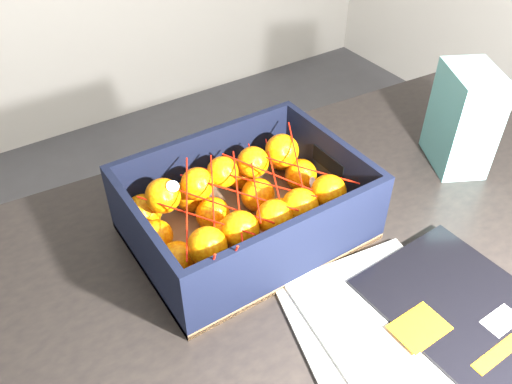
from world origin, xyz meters
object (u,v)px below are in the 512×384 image
magazine_stack (415,327)px  produce_crate (246,214)px  retail_carton (463,119)px  table (336,296)px

magazine_stack → produce_crate: size_ratio=1.05×
retail_carton → produce_crate: bearing=-159.0°
table → magazine_stack: magazine_stack is taller
table → retail_carton: bearing=12.7°
table → retail_carton: size_ratio=6.47×
produce_crate → retail_carton: size_ratio=1.87×
table → magazine_stack: bearing=-92.6°
table → produce_crate: (-0.10, 0.13, 0.14)m
table → produce_crate: produce_crate is taller
magazine_stack → produce_crate: produce_crate is taller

